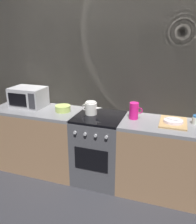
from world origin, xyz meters
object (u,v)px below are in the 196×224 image
Objects in this scene: kettle at (91,108)px; stove_unit at (99,148)px; mixing_bowl at (63,108)px; microwave at (28,97)px; pitcher at (134,111)px; spice_jar at (196,120)px; dish_pile at (173,122)px.

stove_unit is at bearing -14.99° from kettle.
stove_unit is at bearing -1.88° from mixing_bowl.
microwave is (-1.06, 0.06, 0.59)m from stove_unit.
microwave reaches higher than mixing_bowl.
pitcher reaches higher than spice_jar.
microwave is at bearing 179.36° from pitcher.
microwave reaches higher than spice_jar.
pitcher reaches higher than kettle.
stove_unit is 8.57× the size of spice_jar.
mixing_bowl is (-0.39, -0.02, -0.04)m from kettle.
stove_unit is 0.55m from kettle.
dish_pile is at bearing 0.77° from mixing_bowl.
stove_unit is at bearing -174.78° from spice_jar.
dish_pile is (0.88, 0.04, 0.47)m from stove_unit.
kettle is 1.42× the size of pitcher.
spice_jar reaches higher than mixing_bowl.
pitcher is 0.50× the size of dish_pile.
microwave is 0.94m from kettle.
spice_jar is at bearing 3.00° from mixing_bowl.
mixing_bowl reaches higher than dish_pile.
pitcher is (0.93, 0.03, 0.06)m from mixing_bowl.
microwave reaches higher than kettle.
kettle reaches higher than stove_unit.
kettle is 1.42× the size of mixing_bowl.
microwave is 1.94m from dish_pile.
microwave is at bearing 175.31° from mixing_bowl.
kettle reaches higher than mixing_bowl.
dish_pile reaches higher than stove_unit.
microwave is at bearing -178.95° from spice_jar.
pitcher is at bearing -0.64° from microwave.
dish_pile is 3.81× the size of spice_jar.
microwave is 1.62× the size of kettle.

